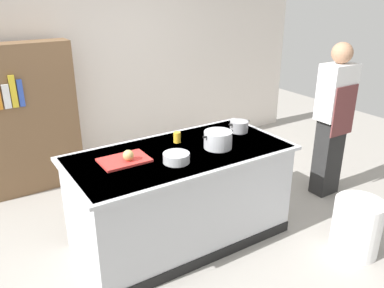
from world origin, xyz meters
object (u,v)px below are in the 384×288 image
at_px(onion, 128,155).
at_px(trash_bin, 356,227).
at_px(mixing_bowl, 176,158).
at_px(sauce_pan, 239,126).
at_px(juice_cup, 177,137).
at_px(stock_pot, 218,140).
at_px(person_chef, 333,118).
at_px(bookshelf, 27,120).

relative_size(onion, trash_bin, 0.18).
xyz_separation_m(mixing_bowl, trash_bin, (1.35, -0.84, -0.68)).
bearing_deg(mixing_bowl, sauce_pan, 18.20).
bearing_deg(trash_bin, juice_cup, 132.63).
xyz_separation_m(onion, mixing_bowl, (0.33, -0.20, -0.03)).
distance_m(stock_pot, person_chef, 1.55).
distance_m(sauce_pan, mixing_bowl, 0.94).
bearing_deg(mixing_bowl, bookshelf, 111.76).
distance_m(onion, bookshelf, 1.83).
xyz_separation_m(juice_cup, person_chef, (1.79, -0.32, -0.04)).
bearing_deg(juice_cup, onion, -162.84).
distance_m(mixing_bowl, juice_cup, 0.44).
xyz_separation_m(onion, bookshelf, (-0.45, 1.77, -0.11)).
distance_m(stock_pot, bookshelf, 2.28).
relative_size(mixing_bowl, person_chef, 0.13).
height_order(onion, mixing_bowl, onion).
bearing_deg(mixing_bowl, juice_cup, 58.60).
bearing_deg(bookshelf, trash_bin, -52.75).
bearing_deg(onion, sauce_pan, 4.25).
distance_m(onion, mixing_bowl, 0.39).
bearing_deg(onion, person_chef, -3.63).
relative_size(onion, mixing_bowl, 0.41).
height_order(mixing_bowl, bookshelf, bookshelf).
height_order(onion, juice_cup, onion).
bearing_deg(bookshelf, mixing_bowl, -68.24).
bearing_deg(person_chef, sauce_pan, 70.25).
relative_size(juice_cup, trash_bin, 0.19).
xyz_separation_m(onion, stock_pot, (0.81, -0.13, 0.01)).
bearing_deg(trash_bin, onion, 148.22).
height_order(stock_pot, trash_bin, stock_pot).
height_order(onion, stock_pot, stock_pot).
xyz_separation_m(stock_pot, trash_bin, (0.88, -0.91, -0.72)).
bearing_deg(juice_cup, person_chef, -10.26).
distance_m(mixing_bowl, trash_bin, 1.73).
bearing_deg(stock_pot, trash_bin, -45.99).
bearing_deg(person_chef, mixing_bowl, 83.87).
relative_size(stock_pot, sauce_pan, 1.29).
relative_size(onion, bookshelf, 0.05).
xyz_separation_m(trash_bin, person_chef, (0.67, 0.90, 0.66)).
bearing_deg(stock_pot, mixing_bowl, -171.63).
relative_size(stock_pot, juice_cup, 3.19).
height_order(mixing_bowl, person_chef, person_chef).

